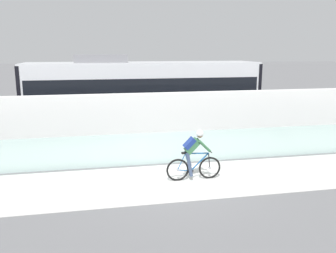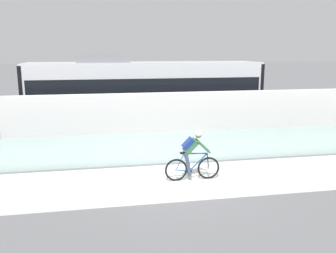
# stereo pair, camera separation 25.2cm
# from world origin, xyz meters

# --- Properties ---
(ground_plane) EXTENTS (200.00, 200.00, 0.00)m
(ground_plane) POSITION_xyz_m (0.00, 0.00, 0.00)
(ground_plane) COLOR slate
(bike_path_deck) EXTENTS (32.00, 3.20, 0.01)m
(bike_path_deck) POSITION_xyz_m (0.00, 0.00, 0.01)
(bike_path_deck) COLOR silver
(bike_path_deck) RESTS_ON ground
(glass_parapet) EXTENTS (32.00, 0.05, 1.15)m
(glass_parapet) POSITION_xyz_m (0.00, 1.85, 0.58)
(glass_parapet) COLOR #ADC6C1
(glass_parapet) RESTS_ON ground
(concrete_barrier_wall) EXTENTS (32.00, 0.36, 2.35)m
(concrete_barrier_wall) POSITION_xyz_m (0.00, 3.65, 1.18)
(concrete_barrier_wall) COLOR white
(concrete_barrier_wall) RESTS_ON ground
(tram_rail_near) EXTENTS (32.00, 0.08, 0.01)m
(tram_rail_near) POSITION_xyz_m (0.00, 6.13, 0.00)
(tram_rail_near) COLOR #595654
(tram_rail_near) RESTS_ON ground
(tram_rail_far) EXTENTS (32.00, 0.08, 0.01)m
(tram_rail_far) POSITION_xyz_m (0.00, 7.57, 0.00)
(tram_rail_far) COLOR #595654
(tram_rail_far) RESTS_ON ground
(tram) EXTENTS (11.06, 2.54, 3.81)m
(tram) POSITION_xyz_m (-0.24, 6.85, 1.89)
(tram) COLOR silver
(tram) RESTS_ON ground
(cyclist_on_bike) EXTENTS (1.77, 0.58, 1.61)m
(cyclist_on_bike) POSITION_xyz_m (0.41, -0.00, 0.80)
(cyclist_on_bike) COLOR black
(cyclist_on_bike) RESTS_ON ground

